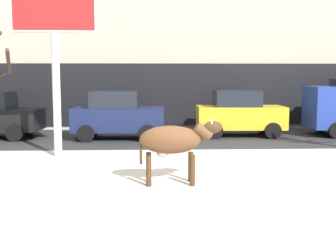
{
  "coord_description": "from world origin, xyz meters",
  "views": [
    {
      "loc": [
        -0.5,
        -9.62,
        2.48
      ],
      "look_at": [
        -0.03,
        2.14,
        1.1
      ],
      "focal_mm": 46.64,
      "sensor_mm": 36.0,
      "label": 1
    }
  ],
  "objects_px": {
    "car_navy_hatchback": "(118,115)",
    "car_yellow_hatchback": "(239,113)",
    "cow_brown": "(173,141)",
    "pedestrian_near_billboard": "(260,110)",
    "billboard": "(54,13)"
  },
  "relations": [
    {
      "from": "pedestrian_near_billboard",
      "to": "billboard",
      "type": "bearing_deg",
      "value": -139.98
    },
    {
      "from": "car_navy_hatchback",
      "to": "pedestrian_near_billboard",
      "type": "height_order",
      "value": "car_navy_hatchback"
    },
    {
      "from": "car_yellow_hatchback",
      "to": "cow_brown",
      "type": "bearing_deg",
      "value": -111.73
    },
    {
      "from": "car_yellow_hatchback",
      "to": "car_navy_hatchback",
      "type": "bearing_deg",
      "value": -172.86
    },
    {
      "from": "car_navy_hatchback",
      "to": "car_yellow_hatchback",
      "type": "height_order",
      "value": "same"
    },
    {
      "from": "cow_brown",
      "to": "car_navy_hatchback",
      "type": "height_order",
      "value": "car_navy_hatchback"
    },
    {
      "from": "cow_brown",
      "to": "billboard",
      "type": "relative_size",
      "value": 0.34
    },
    {
      "from": "cow_brown",
      "to": "pedestrian_near_billboard",
      "type": "distance_m",
      "value": 11.22
    },
    {
      "from": "car_yellow_hatchback",
      "to": "pedestrian_near_billboard",
      "type": "xyz_separation_m",
      "value": [
        1.45,
        2.46,
        -0.05
      ]
    },
    {
      "from": "car_navy_hatchback",
      "to": "billboard",
      "type": "bearing_deg",
      "value": -113.85
    },
    {
      "from": "car_navy_hatchback",
      "to": "car_yellow_hatchback",
      "type": "relative_size",
      "value": 1.0
    },
    {
      "from": "cow_brown",
      "to": "billboard",
      "type": "height_order",
      "value": "billboard"
    },
    {
      "from": "billboard",
      "to": "pedestrian_near_billboard",
      "type": "distance_m",
      "value": 10.89
    },
    {
      "from": "billboard",
      "to": "pedestrian_near_billboard",
      "type": "xyz_separation_m",
      "value": [
        7.92,
        6.65,
        -3.43
      ]
    },
    {
      "from": "cow_brown",
      "to": "car_navy_hatchback",
      "type": "relative_size",
      "value": 0.53
    }
  ]
}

